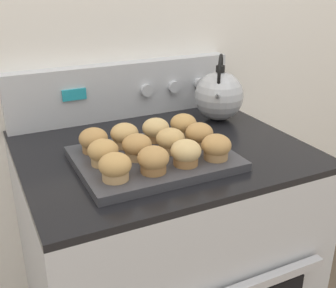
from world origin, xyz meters
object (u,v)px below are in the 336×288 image
Objects in this scene: muffin_r0_c1 at (153,160)px; muffin_r2_c0 at (94,140)px; stove_range at (162,278)px; muffin_r1_c2 at (170,141)px; muffin_r1_c0 at (103,153)px; tea_kettle at (219,95)px; muffin_r2_c2 at (156,130)px; muffin_r0_c2 at (186,153)px; muffin_r2_c1 at (125,135)px; muffin_r0_c0 at (115,167)px; muffin_r1_c3 at (199,135)px; muffin_r1_c1 at (137,147)px; muffin_r0_c3 at (216,147)px; muffin_pan at (154,159)px; muffin_r2_c3 at (183,125)px.

muffin_r0_c1 is 0.20m from muffin_r2_c0.
stove_range is 12.42× the size of muffin_r1_c2.
stove_range is at bearing 23.25° from muffin_r1_c0.
muffin_r1_c0 is 0.35× the size of tea_kettle.
muffin_r2_c2 is at bearing -156.23° from tea_kettle.
muffin_r0_c2 is at bearing -44.58° from muffin_r2_c0.
stove_range is at bearing -154.80° from tea_kettle.
muffin_r2_c1 is at bearing -161.49° from tea_kettle.
muffin_r0_c0 is at bearing -116.77° from muffin_r2_c1.
muffin_r1_c1 is at bearing -179.30° from muffin_r1_c3.
muffin_r0_c0 is 0.20m from muffin_r1_c2.
muffin_r1_c3 is (0.07, -0.08, 0.51)m from stove_range.
muffin_r0_c3 is 1.00× the size of muffin_r2_c1.
muffin_r2_c1 is (-0.09, 0.17, 0.00)m from muffin_r0_c2.
muffin_r2_c0 is at bearing 116.92° from muffin_r0_c1.
muffin_r1_c3 is (0.13, 0.00, 0.04)m from muffin_pan.
muffin_r1_c3 is (0.09, 0.00, 0.00)m from muffin_r1_c2.
muffin_r1_c2 is (0.18, 0.08, 0.00)m from muffin_r0_c0.
stove_range is at bearing -0.77° from muffin_r2_c0.
muffin_r0_c0 and muffin_r1_c2 have the same top height.
muffin_r1_c3 is 0.08m from muffin_r2_c3.
muffin_r2_c0 is (0.00, 0.08, 0.00)m from muffin_r1_c0.
muffin_r2_c3 is at bearing -147.45° from tea_kettle.
muffin_r0_c0 is 0.12m from muffin_r1_c1.
tea_kettle reaches higher than muffin_r1_c1.
muffin_r0_c2 is 0.12m from muffin_r1_c3.
muffin_r2_c2 is at bearing 172.90° from stove_range.
muffin_pan is 5.25× the size of muffin_r0_c3.
muffin_r1_c3 is at bearing 0.70° from muffin_r1_c1.
tea_kettle reaches higher than stove_range.
muffin_r2_c0 is at bearing 179.52° from muffin_r2_c3.
muffin_r1_c3 and muffin_r2_c0 have the same top height.
muffin_r0_c2 is 1.00× the size of muffin_r1_c1.
muffin_r0_c3 is 1.00× the size of muffin_r2_c3.
muffin_r1_c2 is 0.20m from muffin_r2_c0.
muffin_r0_c3 reaches higher than muffin_pan.
muffin_r0_c2 is 0.20m from muffin_r1_c0.
muffin_r2_c0 is at bearing 178.81° from muffin_r2_c1.
muffin_r1_c3 is (0.26, 0.09, 0.00)m from muffin_r0_c0.
muffin_r2_c2 is (-0.08, 0.17, 0.00)m from muffin_r0_c3.
muffin_r0_c2 is at bearing 178.40° from muffin_r0_c3.
muffin_r0_c2 is 0.35× the size of tea_kettle.
tea_kettle is at bearing 23.77° from muffin_r2_c2.
muffin_r1_c2 and muffin_r2_c0 have the same top height.
muffin_r2_c2 is 1.00× the size of muffin_r2_c3.
muffin_r1_c2 reaches higher than stove_range.
muffin_r1_c1 is (-0.10, -0.08, 0.51)m from stove_range.
tea_kettle is at bearing 25.20° from stove_range.
muffin_r0_c3 and muffin_r2_c0 have the same top height.
muffin_r0_c0 is at bearing -135.92° from muffin_r2_c2.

